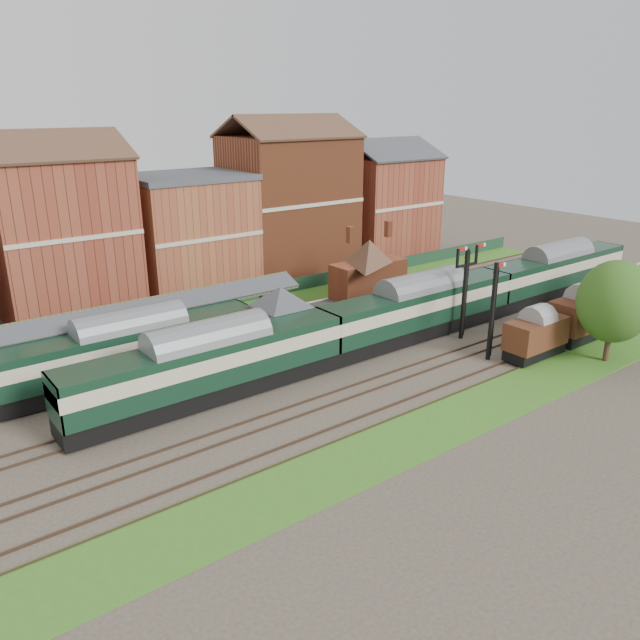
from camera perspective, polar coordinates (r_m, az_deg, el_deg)
ground at (r=49.72m, az=1.49°, el=-3.85°), size 160.00×160.00×0.00m
grass_back at (r=62.16m, az=-7.79°, el=0.81°), size 90.00×4.50×0.06m
grass_front at (r=41.98m, az=11.94°, el=-8.83°), size 90.00×5.00×0.06m
fence at (r=63.62m, az=-8.72°, el=1.87°), size 90.00×0.12×1.50m
platform at (r=54.57m, az=-9.07°, el=-1.38°), size 55.00×3.40×1.00m
signal_box at (r=49.35m, az=-3.56°, el=-0.08°), size 5.40×5.40×6.00m
brick_hut at (r=54.61m, az=3.45°, el=-0.38°), size 3.20×2.64×2.94m
station_building at (r=62.91m, az=4.48°, el=4.88°), size 8.10×8.10×5.90m
canopy at (r=50.89m, az=-15.24°, el=1.51°), size 26.00×3.89×4.08m
semaphore_bracket at (r=54.59m, az=13.12°, el=2.93°), size 3.60×0.25×8.18m
semaphore_siding at (r=50.57m, az=15.49°, el=0.86°), size 1.23×0.25×8.00m
yard_lamp at (r=60.05m, az=27.10°, el=2.12°), size 2.60×0.22×7.00m
town_backdrop at (r=68.12m, az=-12.02°, el=8.25°), size 69.00×10.00×16.00m
dmu_train at (r=54.79m, az=9.19°, el=1.18°), size 61.54×3.23×4.73m
platform_railcar at (r=47.67m, az=-16.80°, el=-2.39°), size 19.30×3.04×4.45m
goods_van_a at (r=52.73m, az=19.14°, el=-1.30°), size 5.62×2.43×3.41m
goods_van_b at (r=58.12m, az=22.88°, el=0.41°), size 6.54×2.83×3.97m
tree_far at (r=53.24m, az=25.34°, el=1.52°), size 5.64×5.64×8.23m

